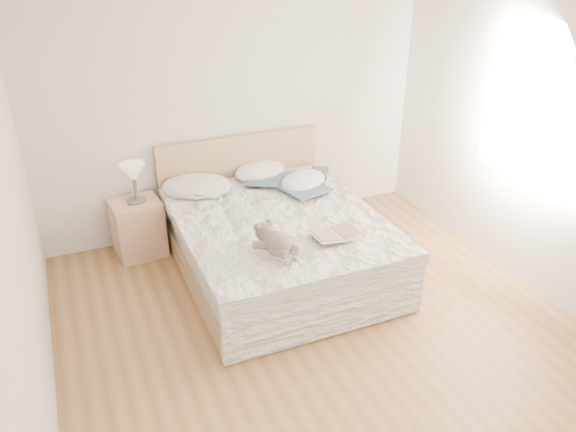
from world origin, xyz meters
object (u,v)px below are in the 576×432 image
Objects in this scene: nightstand at (138,228)px; childrens_book at (335,234)px; teddy_bear at (277,250)px; table_lamp at (133,175)px; photo_book at (206,193)px; bed at (276,241)px.

childrens_book is (1.40, -1.41, 0.35)m from nightstand.
nightstand is at bearing 101.06° from teddy_bear.
teddy_bear is at bearing -60.30° from nightstand.
table_lamp is at bearing 8.84° from nightstand.
photo_book is at bearing -18.13° from nightstand.
nightstand is 0.77m from photo_book.
childrens_book is 1.13× the size of teddy_bear.
bed is at bearing -36.37° from table_lamp.
teddy_bear is at bearing -110.87° from bed.
nightstand is 1.47× the size of table_lamp.
teddy_bear is at bearing -95.06° from photo_book.
childrens_book is at bearing -9.85° from teddy_bear.
photo_book is 0.87× the size of childrens_book.
nightstand is (-1.12, 0.80, -0.03)m from bed.
table_lamp is at bearing 146.83° from photo_book.
photo_book is at bearing 80.43° from teddy_bear.
bed is 0.82m from photo_book.
bed reaches higher than childrens_book.
table_lamp is 1.07× the size of photo_book.
photo_book is at bearing 118.56° from childrens_book.
photo_book is 1.42m from childrens_book.
table_lamp is at bearing 100.34° from teddy_bear.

